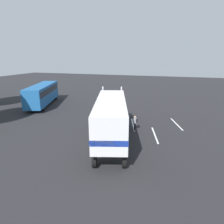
{
  "coord_description": "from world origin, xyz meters",
  "views": [
    {
      "loc": [
        -23.85,
        -7.92,
        7.95
      ],
      "look_at": [
        -2.64,
        -1.11,
        1.6
      ],
      "focal_mm": 31.53,
      "sensor_mm": 36.0,
      "label": 1
    }
  ],
  "objects": [
    {
      "name": "lane_stripe_far",
      "position": [
        0.03,
        -8.49,
        0.01
      ],
      "size": [
        4.22,
        1.56,
        0.01
      ],
      "primitive_type": "cube",
      "rotation": [
        0.0,
        0.0,
        0.32
      ],
      "color": "silver",
      "rests_on": "ground_plane"
    },
    {
      "name": "ground_plane",
      "position": [
        0.0,
        0.0,
        0.0
      ],
      "size": [
        120.0,
        120.0,
        0.0
      ],
      "primitive_type": "plane",
      "color": "#232326"
    },
    {
      "name": "semi_truck",
      "position": [
        -6.42,
        -2.23,
        2.52
      ],
      "size": [
        14.27,
        6.51,
        4.5
      ],
      "color": "#193399",
      "rests_on": "ground_plane"
    },
    {
      "name": "parked_bus",
      "position": [
        3.27,
        12.92,
        2.07
      ],
      "size": [
        11.21,
        6.14,
        3.4
      ],
      "color": "#1E5999",
      "rests_on": "ground_plane"
    },
    {
      "name": "lane_stripe_near",
      "position": [
        -1.81,
        -3.5,
        0.01
      ],
      "size": [
        4.26,
        1.41,
        0.01
      ],
      "primitive_type": "cube",
      "rotation": [
        0.0,
        0.0,
        0.29
      ],
      "color": "silver",
      "rests_on": "ground_plane"
    },
    {
      "name": "lane_stripe_mid",
      "position": [
        -4.27,
        -6.35,
        0.01
      ],
      "size": [
        4.3,
        1.24,
        0.01
      ],
      "primitive_type": "cube",
      "rotation": [
        0.0,
        0.0,
        0.25
      ],
      "color": "silver",
      "rests_on": "ground_plane"
    },
    {
      "name": "person_bystander",
      "position": [
        -3.5,
        -4.07,
        0.89
      ],
      "size": [
        0.34,
        0.46,
        1.63
      ],
      "color": "black",
      "rests_on": "ground_plane"
    }
  ]
}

